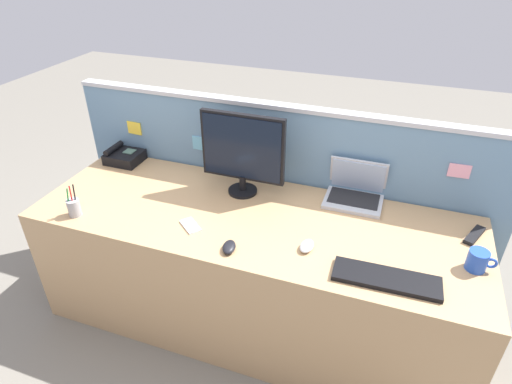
% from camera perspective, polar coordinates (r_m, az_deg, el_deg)
% --- Properties ---
extents(ground_plane, '(10.00, 10.00, 0.00)m').
position_cam_1_polar(ground_plane, '(2.70, -0.37, -16.00)').
color(ground_plane, slate).
extents(desk, '(2.30, 0.79, 0.73)m').
position_cam_1_polar(desk, '(2.44, -0.40, -10.27)').
color(desk, tan).
rests_on(desk, ground_plane).
extents(cubicle_divider, '(2.54, 0.08, 1.18)m').
position_cam_1_polar(cubicle_divider, '(2.64, 2.82, -0.52)').
color(cubicle_divider, '#6084A3').
rests_on(cubicle_divider, ground_plane).
extents(desktop_monitor, '(0.46, 0.16, 0.46)m').
position_cam_1_polar(desktop_monitor, '(2.30, -1.79, 5.47)').
color(desktop_monitor, black).
rests_on(desktop_monitor, desk).
extents(laptop, '(0.30, 0.24, 0.22)m').
position_cam_1_polar(laptop, '(2.39, 13.00, 0.20)').
color(laptop, '#B2B5BC').
rests_on(laptop, desk).
extents(desk_phone, '(0.21, 0.18, 0.10)m').
position_cam_1_polar(desk_phone, '(2.84, -17.09, 4.53)').
color(desk_phone, black).
rests_on(desk_phone, desk).
extents(keyboard_main, '(0.45, 0.15, 0.02)m').
position_cam_1_polar(keyboard_main, '(1.93, 16.87, -10.92)').
color(keyboard_main, black).
rests_on(keyboard_main, desk).
extents(computer_mouse_right_hand, '(0.07, 0.10, 0.03)m').
position_cam_1_polar(computer_mouse_right_hand, '(2.01, 6.74, -7.11)').
color(computer_mouse_right_hand, silver).
rests_on(computer_mouse_right_hand, desk).
extents(computer_mouse_left_hand, '(0.08, 0.11, 0.03)m').
position_cam_1_polar(computer_mouse_left_hand, '(2.00, -3.59, -7.28)').
color(computer_mouse_left_hand, black).
rests_on(computer_mouse_left_hand, desk).
extents(pen_cup, '(0.06, 0.06, 0.18)m').
position_cam_1_polar(pen_cup, '(2.39, -22.96, -1.86)').
color(pen_cup, '#99999E').
rests_on(pen_cup, desk).
extents(cell_phone_white_slab, '(0.14, 0.13, 0.01)m').
position_cam_1_polar(cell_phone_white_slab, '(2.17, -8.68, -4.43)').
color(cell_phone_white_slab, silver).
rests_on(cell_phone_white_slab, desk).
extents(tv_remote, '(0.11, 0.17, 0.02)m').
position_cam_1_polar(tv_remote, '(2.32, 26.95, -5.12)').
color(tv_remote, black).
rests_on(tv_remote, desk).
extents(coffee_mug, '(0.12, 0.09, 0.09)m').
position_cam_1_polar(coffee_mug, '(2.10, 27.30, -8.06)').
color(coffee_mug, blue).
rests_on(coffee_mug, desk).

